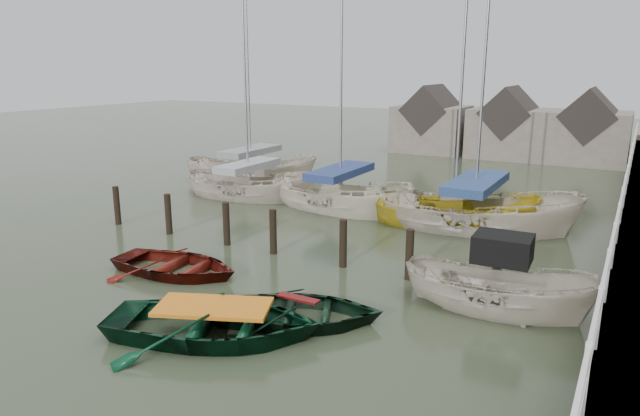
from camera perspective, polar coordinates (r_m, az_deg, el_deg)
The scene contains 12 objects.
ground at distance 14.72m, azimuth -7.34°, elevation -8.54°, with size 120.00×120.00×0.00m, color #323B26.
mooring_pilings at distance 17.46m, azimuth -4.46°, elevation -3.05°, with size 13.72×0.22×1.80m.
far_sheds at distance 37.75m, azimuth 18.11°, elevation 7.69°, with size 14.00×4.08×4.39m.
rowboat_red at distance 16.45m, azimuth -14.17°, elevation -6.39°, with size 2.70×3.78×0.78m, color #52120B.
rowboat_green at distance 12.67m, azimuth -10.47°, elevation -12.59°, with size 3.28×4.59×0.95m, color #08301B.
rowboat_dkgreen at distance 13.12m, azimuth -2.16°, elevation -11.36°, with size 2.71×3.80×0.79m, color black.
motorboat at distance 14.29m, azimuth 17.21°, elevation -9.43°, with size 4.56×1.87×2.68m.
sailboat_a at distance 25.16m, azimuth -7.14°, elevation 1.21°, with size 6.29×3.04×10.26m.
sailboat_b at distance 22.94m, azimuth 2.02°, elevation 0.05°, with size 6.94×3.45×12.17m.
sailboat_c at distance 21.19m, azimuth 13.20°, elevation -1.66°, with size 6.30×3.85×9.78m.
sailboat_d at distance 20.96m, azimuth 15.09°, elevation -1.81°, with size 7.49×3.74×13.47m.
sailboat_e at distance 28.56m, azimuth -6.89°, elevation 2.76°, with size 7.09×4.53×10.35m.
Camera 1 is at (8.23, -10.82, 5.65)m, focal length 32.00 mm.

